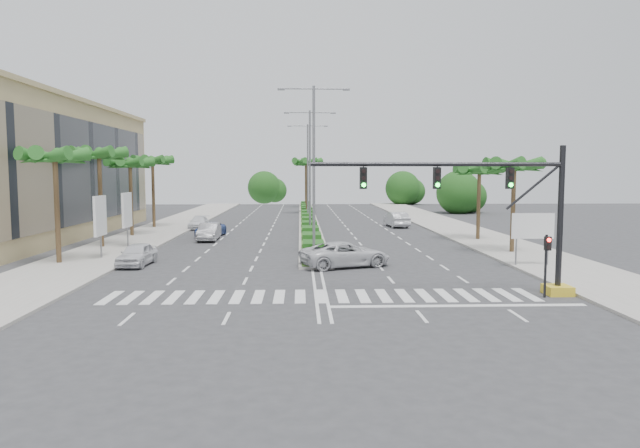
# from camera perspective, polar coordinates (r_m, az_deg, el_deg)

# --- Properties ---
(ground) EXTENTS (160.00, 160.00, 0.00)m
(ground) POSITION_cam_1_polar(r_m,az_deg,el_deg) (27.49, 0.11, -7.25)
(ground) COLOR #333335
(ground) RESTS_ON ground
(footpath_right) EXTENTS (6.00, 120.00, 0.15)m
(footpath_right) POSITION_cam_1_polar(r_m,az_deg,el_deg) (49.89, 16.95, -1.77)
(footpath_right) COLOR gray
(footpath_right) RESTS_ON ground
(footpath_left) EXTENTS (6.00, 120.00, 0.15)m
(footpath_left) POSITION_cam_1_polar(r_m,az_deg,el_deg) (49.28, -18.76, -1.91)
(footpath_left) COLOR gray
(footpath_left) RESTS_ON ground
(median) EXTENTS (2.20, 75.00, 0.20)m
(median) POSITION_cam_1_polar(r_m,az_deg,el_deg) (72.06, -1.22, 0.55)
(median) COLOR gray
(median) RESTS_ON ground
(median_grass) EXTENTS (1.80, 75.00, 0.04)m
(median_grass) POSITION_cam_1_polar(r_m,az_deg,el_deg) (72.06, -1.22, 0.64)
(median_grass) COLOR #395F20
(median_grass) RESTS_ON median
(building) EXTENTS (12.00, 36.00, 12.00)m
(building) POSITION_cam_1_polar(r_m,az_deg,el_deg) (58.44, -27.45, 4.68)
(building) COLOR tan
(building) RESTS_ON ground
(signal_gantry) EXTENTS (12.60, 1.20, 7.20)m
(signal_gantry) POSITION_cam_1_polar(r_m,az_deg,el_deg) (28.82, 18.86, 0.01)
(signal_gantry) COLOR gold
(signal_gantry) RESTS_ON ground
(pedestrian_signal) EXTENTS (0.28, 0.36, 3.00)m
(pedestrian_signal) POSITION_cam_1_polar(r_m,az_deg,el_deg) (28.86, 21.72, -2.90)
(pedestrian_signal) COLOR black
(pedestrian_signal) RESTS_ON ground
(direction_sign) EXTENTS (2.70, 0.11, 3.40)m
(direction_sign) POSITION_cam_1_polar(r_m,az_deg,el_deg) (37.87, 20.50, -0.40)
(direction_sign) COLOR slate
(direction_sign) RESTS_ON ground
(billboard_near) EXTENTS (0.18, 2.10, 4.35)m
(billboard_near) POSITION_cam_1_polar(r_m,az_deg,el_deg) (41.21, -21.14, 0.72)
(billboard_near) COLOR slate
(billboard_near) RESTS_ON ground
(billboard_far) EXTENTS (0.18, 2.10, 4.35)m
(billboard_far) POSITION_cam_1_polar(r_m,az_deg,el_deg) (46.91, -18.75, 1.29)
(billboard_far) COLOR slate
(billboard_far) RESTS_ON ground
(palm_left_near) EXTENTS (4.57, 4.68, 7.55)m
(palm_left_near) POSITION_cam_1_polar(r_m,az_deg,el_deg) (39.96, -24.98, 5.81)
(palm_left_near) COLOR brown
(palm_left_near) RESTS_ON ground
(palm_left_mid) EXTENTS (4.57, 4.68, 7.95)m
(palm_left_mid) POSITION_cam_1_polar(r_m,az_deg,el_deg) (47.44, -21.22, 6.23)
(palm_left_mid) COLOR brown
(palm_left_mid) RESTS_ON ground
(palm_left_far) EXTENTS (4.57, 4.68, 7.35)m
(palm_left_far) POSITION_cam_1_polar(r_m,az_deg,el_deg) (55.05, -18.46, 5.52)
(palm_left_far) COLOR brown
(palm_left_far) RESTS_ON ground
(palm_left_end) EXTENTS (4.57, 4.68, 7.75)m
(palm_left_end) POSITION_cam_1_polar(r_m,az_deg,el_deg) (62.78, -16.40, 5.85)
(palm_left_end) COLOR brown
(palm_left_end) RESTS_ON ground
(palm_right_near) EXTENTS (4.57, 4.68, 7.05)m
(palm_right_near) POSITION_cam_1_polar(r_m,az_deg,el_deg) (43.67, 18.85, 5.28)
(palm_right_near) COLOR brown
(palm_right_near) RESTS_ON ground
(palm_right_far) EXTENTS (4.57, 4.68, 6.75)m
(palm_right_far) POSITION_cam_1_polar(r_m,az_deg,el_deg) (51.22, 15.65, 4.98)
(palm_right_far) COLOR brown
(palm_right_far) RESTS_ON ground
(palm_median_a) EXTENTS (4.57, 4.68, 8.05)m
(palm_median_a) POSITION_cam_1_polar(r_m,az_deg,el_deg) (81.84, -1.33, 6.05)
(palm_median_a) COLOR brown
(palm_median_a) RESTS_ON ground
(palm_median_b) EXTENTS (4.57, 4.68, 8.05)m
(palm_median_b) POSITION_cam_1_polar(r_m,az_deg,el_deg) (96.84, -1.43, 5.92)
(palm_median_b) COLOR brown
(palm_median_b) RESTS_ON ground
(streetlight_near) EXTENTS (5.10, 0.25, 12.00)m
(streetlight_near) POSITION_cam_1_polar(r_m,az_deg,el_deg) (40.84, -0.62, 6.43)
(streetlight_near) COLOR slate
(streetlight_near) RESTS_ON ground
(streetlight_mid) EXTENTS (5.10, 0.25, 12.00)m
(streetlight_mid) POSITION_cam_1_polar(r_m,az_deg,el_deg) (56.84, -1.02, 6.08)
(streetlight_mid) COLOR slate
(streetlight_mid) RESTS_ON ground
(streetlight_far) EXTENTS (5.10, 0.25, 12.00)m
(streetlight_far) POSITION_cam_1_polar(r_m,az_deg,el_deg) (72.84, -1.24, 5.88)
(streetlight_far) COLOR slate
(streetlight_far) RESTS_ON ground
(car_parked_a) EXTENTS (1.93, 4.32, 1.44)m
(car_parked_a) POSITION_cam_1_polar(r_m,az_deg,el_deg) (38.13, -17.83, -2.90)
(car_parked_a) COLOR silver
(car_parked_a) RESTS_ON ground
(car_parked_b) EXTENTS (1.67, 4.63, 1.52)m
(car_parked_b) POSITION_cam_1_polar(r_m,az_deg,el_deg) (50.66, -11.05, -0.76)
(car_parked_b) COLOR #9F9EA3
(car_parked_b) RESTS_ON ground
(car_parked_c) EXTENTS (2.50, 4.86, 1.31)m
(car_parked_c) POSITION_cam_1_polar(r_m,az_deg,el_deg) (53.65, -10.89, -0.54)
(car_parked_c) COLOR #2D448A
(car_parked_c) RESTS_ON ground
(car_parked_d) EXTENTS (1.85, 4.45, 1.28)m
(car_parked_d) POSITION_cam_1_polar(r_m,az_deg,el_deg) (61.37, -12.01, 0.13)
(car_parked_d) COLOR white
(car_parked_d) RESTS_ON ground
(car_crossing) EXTENTS (6.24, 4.38, 1.58)m
(car_crossing) POSITION_cam_1_polar(r_m,az_deg,el_deg) (35.89, 2.56, -3.04)
(car_crossing) COLOR silver
(car_crossing) RESTS_ON ground
(car_right) EXTENTS (2.28, 5.17, 1.65)m
(car_right) POSITION_cam_1_polar(r_m,az_deg,el_deg) (62.58, 7.65, 0.46)
(car_right) COLOR silver
(car_right) RESTS_ON ground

